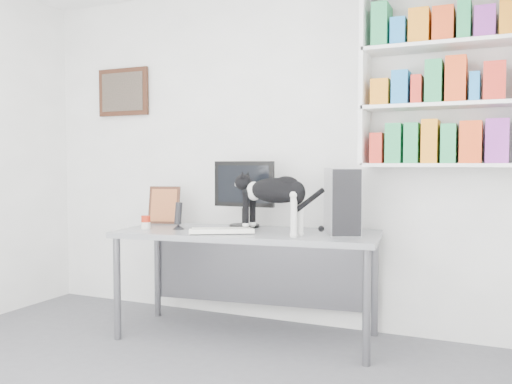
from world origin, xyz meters
TOP-DOWN VIEW (x-y plane):
  - room at (0.00, 0.00)m, footprint 4.01×4.01m
  - bookshelf at (1.40, 1.85)m, footprint 1.03×0.28m
  - wall_art at (-1.30, 1.97)m, footprint 0.52×0.04m
  - desk at (0.14, 1.50)m, footprint 1.93×0.94m
  - monitor at (0.02, 1.71)m, footprint 0.49×0.24m
  - keyboard at (0.02, 1.32)m, footprint 0.47×0.37m
  - pc_tower at (0.78, 1.69)m, footprint 0.36×0.50m
  - speaker at (-0.37, 1.39)m, footprint 0.10×0.10m
  - leaning_print at (-0.67, 1.66)m, footprint 0.27×0.16m
  - soup_can at (-0.60, 1.31)m, footprint 0.08×0.08m
  - cat at (0.38, 1.42)m, footprint 0.68×0.33m

SIDE VIEW (x-z plane):
  - desk at x=0.14m, z-range 0.00..0.78m
  - keyboard at x=0.02m, z-range 0.78..0.81m
  - soup_can at x=-0.60m, z-range 0.78..0.88m
  - speaker at x=-0.37m, z-range 0.78..0.98m
  - leaning_print at x=-0.67m, z-range 0.78..1.09m
  - cat at x=0.38m, z-range 0.78..1.18m
  - pc_tower at x=0.78m, z-range 0.78..1.23m
  - monitor at x=0.02m, z-range 0.78..1.29m
  - room at x=0.00m, z-range 0.00..2.70m
  - bookshelf at x=1.40m, z-range 1.23..2.47m
  - wall_art at x=-1.30m, z-range 1.69..2.11m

